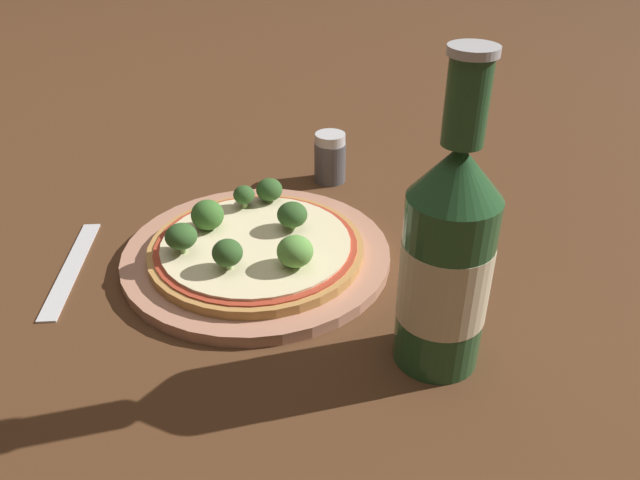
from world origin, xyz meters
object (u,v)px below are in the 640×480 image
(pizza, at_px, (257,246))
(pepper_shaker, at_px, (330,158))
(beer_bottle, at_px, (447,260))
(fork, at_px, (71,267))

(pizza, xyz_separation_m, pepper_shaker, (0.05, 0.20, 0.01))
(pizza, bearing_deg, pepper_shaker, 76.20)
(beer_bottle, height_order, pepper_shaker, beer_bottle)
(pepper_shaker, bearing_deg, pizza, -103.80)
(pepper_shaker, relative_size, fork, 0.37)
(pizza, xyz_separation_m, beer_bottle, (0.18, -0.12, 0.08))
(beer_bottle, height_order, fork, beer_bottle)
(pizza, relative_size, beer_bottle, 0.85)
(beer_bottle, distance_m, pepper_shaker, 0.35)
(pepper_shaker, bearing_deg, beer_bottle, -67.28)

